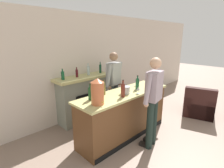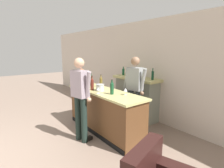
{
  "view_description": "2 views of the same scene",
  "coord_description": "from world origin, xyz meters",
  "px_view_note": "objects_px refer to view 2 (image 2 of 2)",
  "views": [
    {
      "loc": [
        -2.51,
        0.74,
        2.14
      ],
      "look_at": [
        -0.09,
        3.2,
        1.21
      ],
      "focal_mm": 28.0,
      "sensor_mm": 36.0,
      "label": 1
    },
    {
      "loc": [
        3.42,
        0.79,
        1.93
      ],
      "look_at": [
        0.12,
        3.34,
        1.13
      ],
      "focal_mm": 28.0,
      "sensor_mm": 36.0,
      "label": 2
    }
  ],
  "objects_px": {
    "ice_bucket_steel": "(100,87)",
    "wine_glass_by_dispenser": "(125,90)",
    "wine_bottle_riesling_slim": "(92,84)",
    "wine_glass_near_bucket": "(98,89)",
    "potted_plant_corner": "(80,93)",
    "wine_bottle_port_short": "(101,81)",
    "wine_bottle_rose_blush": "(91,80)",
    "copper_dispenser": "(82,77)",
    "person_bartender": "(135,90)",
    "fireplace_stone": "(136,97)",
    "wine_bottle_cabernet_heavy": "(112,88)",
    "person_customer": "(80,96)"
  },
  "relations": [
    {
      "from": "potted_plant_corner",
      "to": "wine_glass_by_dispenser",
      "type": "relative_size",
      "value": 4.41
    },
    {
      "from": "wine_bottle_riesling_slim",
      "to": "wine_bottle_rose_blush",
      "type": "height_order",
      "value": "wine_bottle_riesling_slim"
    },
    {
      "from": "fireplace_stone",
      "to": "copper_dispenser",
      "type": "distance_m",
      "value": 1.66
    },
    {
      "from": "wine_bottle_port_short",
      "to": "wine_bottle_rose_blush",
      "type": "relative_size",
      "value": 1.0
    },
    {
      "from": "potted_plant_corner",
      "to": "wine_bottle_port_short",
      "type": "relative_size",
      "value": 2.07
    },
    {
      "from": "fireplace_stone",
      "to": "wine_bottle_port_short",
      "type": "xyz_separation_m",
      "value": [
        -0.24,
        -1.06,
        0.54
      ]
    },
    {
      "from": "potted_plant_corner",
      "to": "wine_bottle_rose_blush",
      "type": "distance_m",
      "value": 2.35
    },
    {
      "from": "wine_glass_near_bucket",
      "to": "copper_dispenser",
      "type": "bearing_deg",
      "value": 172.26
    },
    {
      "from": "wine_bottle_riesling_slim",
      "to": "copper_dispenser",
      "type": "bearing_deg",
      "value": 175.2
    },
    {
      "from": "copper_dispenser",
      "to": "person_bartender",
      "type": "bearing_deg",
      "value": 33.56
    },
    {
      "from": "wine_bottle_riesling_slim",
      "to": "wine_glass_by_dispenser",
      "type": "distance_m",
      "value": 0.89
    },
    {
      "from": "person_customer",
      "to": "ice_bucket_steel",
      "type": "height_order",
      "value": "person_customer"
    },
    {
      "from": "potted_plant_corner",
      "to": "wine_bottle_riesling_slim",
      "type": "xyz_separation_m",
      "value": [
        2.61,
        -1.03,
        0.9
      ]
    },
    {
      "from": "person_customer",
      "to": "copper_dispenser",
      "type": "height_order",
      "value": "person_customer"
    },
    {
      "from": "wine_bottle_riesling_slim",
      "to": "wine_bottle_port_short",
      "type": "bearing_deg",
      "value": 114.53
    },
    {
      "from": "person_customer",
      "to": "potted_plant_corner",
      "type": "bearing_deg",
      "value": 152.82
    },
    {
      "from": "fireplace_stone",
      "to": "wine_bottle_cabernet_heavy",
      "type": "distance_m",
      "value": 1.52
    },
    {
      "from": "wine_bottle_cabernet_heavy",
      "to": "wine_glass_near_bucket",
      "type": "height_order",
      "value": "wine_bottle_cabernet_heavy"
    },
    {
      "from": "wine_bottle_cabernet_heavy",
      "to": "person_customer",
      "type": "bearing_deg",
      "value": -115.97
    },
    {
      "from": "wine_bottle_cabernet_heavy",
      "to": "wine_glass_by_dispenser",
      "type": "xyz_separation_m",
      "value": [
        0.22,
        0.19,
        -0.04
      ]
    },
    {
      "from": "ice_bucket_steel",
      "to": "wine_glass_by_dispenser",
      "type": "relative_size",
      "value": 1.3
    },
    {
      "from": "person_bartender",
      "to": "fireplace_stone",
      "type": "bearing_deg",
      "value": 131.16
    },
    {
      "from": "copper_dispenser",
      "to": "wine_bottle_port_short",
      "type": "relative_size",
      "value": 1.45
    },
    {
      "from": "fireplace_stone",
      "to": "wine_bottle_rose_blush",
      "type": "xyz_separation_m",
      "value": [
        -0.62,
        -1.12,
        0.54
      ]
    },
    {
      "from": "potted_plant_corner",
      "to": "wine_glass_by_dispenser",
      "type": "distance_m",
      "value": 3.62
    },
    {
      "from": "person_customer",
      "to": "copper_dispenser",
      "type": "relative_size",
      "value": 3.87
    },
    {
      "from": "fireplace_stone",
      "to": "copper_dispenser",
      "type": "bearing_deg",
      "value": -115.76
    },
    {
      "from": "person_bartender",
      "to": "wine_glass_by_dispenser",
      "type": "xyz_separation_m",
      "value": [
        0.25,
        -0.52,
        0.12
      ]
    },
    {
      "from": "wine_bottle_rose_blush",
      "to": "wine_glass_by_dispenser",
      "type": "distance_m",
      "value": 1.39
    },
    {
      "from": "copper_dispenser",
      "to": "wine_glass_near_bucket",
      "type": "bearing_deg",
      "value": -7.74
    },
    {
      "from": "wine_bottle_riesling_slim",
      "to": "wine_glass_near_bucket",
      "type": "height_order",
      "value": "wine_bottle_riesling_slim"
    },
    {
      "from": "ice_bucket_steel",
      "to": "wine_glass_by_dispenser",
      "type": "bearing_deg",
      "value": 18.07
    },
    {
      "from": "potted_plant_corner",
      "to": "wine_bottle_riesling_slim",
      "type": "relative_size",
      "value": 1.92
    },
    {
      "from": "wine_bottle_port_short",
      "to": "wine_bottle_rose_blush",
      "type": "xyz_separation_m",
      "value": [
        -0.39,
        -0.06,
        0.0
      ]
    },
    {
      "from": "ice_bucket_steel",
      "to": "wine_bottle_port_short",
      "type": "height_order",
      "value": "wine_bottle_port_short"
    },
    {
      "from": "wine_bottle_port_short",
      "to": "ice_bucket_steel",
      "type": "bearing_deg",
      "value": -37.38
    },
    {
      "from": "ice_bucket_steel",
      "to": "wine_bottle_cabernet_heavy",
      "type": "distance_m",
      "value": 0.44
    },
    {
      "from": "wine_bottle_riesling_slim",
      "to": "wine_bottle_port_short",
      "type": "xyz_separation_m",
      "value": [
        -0.17,
        0.37,
        -0.01
      ]
    },
    {
      "from": "ice_bucket_steel",
      "to": "wine_bottle_riesling_slim",
      "type": "bearing_deg",
      "value": -151.87
    },
    {
      "from": "fireplace_stone",
      "to": "wine_bottle_rose_blush",
      "type": "bearing_deg",
      "value": -119.07
    },
    {
      "from": "wine_bottle_rose_blush",
      "to": "wine_glass_near_bucket",
      "type": "xyz_separation_m",
      "value": [
        0.94,
        -0.39,
        -0.04
      ]
    },
    {
      "from": "person_customer",
      "to": "ice_bucket_steel",
      "type": "bearing_deg",
      "value": 103.31
    },
    {
      "from": "wine_bottle_cabernet_heavy",
      "to": "wine_glass_near_bucket",
      "type": "xyz_separation_m",
      "value": [
        -0.24,
        -0.2,
        -0.04
      ]
    },
    {
      "from": "fireplace_stone",
      "to": "ice_bucket_steel",
      "type": "bearing_deg",
      "value": -84.88
    },
    {
      "from": "person_customer",
      "to": "wine_bottle_riesling_slim",
      "type": "relative_size",
      "value": 5.21
    },
    {
      "from": "wine_bottle_cabernet_heavy",
      "to": "wine_bottle_riesling_slim",
      "type": "relative_size",
      "value": 0.93
    },
    {
      "from": "copper_dispenser",
      "to": "wine_bottle_rose_blush",
      "type": "bearing_deg",
      "value": 80.57
    },
    {
      "from": "ice_bucket_steel",
      "to": "copper_dispenser",
      "type": "bearing_deg",
      "value": -176.4
    },
    {
      "from": "wine_bottle_rose_blush",
      "to": "wine_glass_by_dispenser",
      "type": "xyz_separation_m",
      "value": [
        1.39,
        0.0,
        -0.04
      ]
    },
    {
      "from": "copper_dispenser",
      "to": "wine_bottle_cabernet_heavy",
      "type": "xyz_separation_m",
      "value": [
        1.22,
        0.07,
        -0.09
      ]
    }
  ]
}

